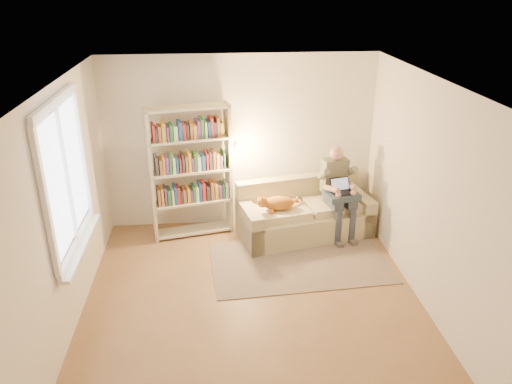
{
  "coord_description": "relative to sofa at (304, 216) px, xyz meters",
  "views": [
    {
      "loc": [
        -0.42,
        -4.84,
        3.59
      ],
      "look_at": [
        0.12,
        1.0,
        1.03
      ],
      "focal_mm": 35.0,
      "sensor_mm": 36.0,
      "label": 1
    }
  ],
  "objects": [
    {
      "name": "window",
      "position": [
        -2.85,
        -1.54,
        1.08
      ],
      "size": [
        0.12,
        1.52,
        1.69
      ],
      "color": "white",
      "rests_on": "wall_left"
    },
    {
      "name": "cat",
      "position": [
        -0.43,
        -0.22,
        0.33
      ],
      "size": [
        0.66,
        0.33,
        0.25
      ],
      "rotation": [
        0.0,
        0.0,
        0.21
      ],
      "color": "orange",
      "rests_on": "sofa"
    },
    {
      "name": "wall_left",
      "position": [
        -2.91,
        -1.74,
        1.0
      ],
      "size": [
        0.02,
        4.5,
        2.6
      ],
      "primitive_type": "cube",
      "color": "silver",
      "rests_on": "floor"
    },
    {
      "name": "laptop",
      "position": [
        0.45,
        -0.17,
        0.49
      ],
      "size": [
        0.34,
        0.32,
        0.24
      ],
      "rotation": [
        0.0,
        0.0,
        0.21
      ],
      "color": "black",
      "rests_on": "blanket"
    },
    {
      "name": "person",
      "position": [
        0.47,
        -0.05,
        0.47
      ],
      "size": [
        0.47,
        0.64,
        1.35
      ],
      "rotation": [
        0.0,
        0.0,
        0.21
      ],
      "color": "#6B6C57",
      "rests_on": "sofa"
    },
    {
      "name": "wall_front",
      "position": [
        -0.91,
        -3.99,
        1.0
      ],
      "size": [
        4.0,
        0.02,
        2.6
      ],
      "primitive_type": "cube",
      "color": "silver",
      "rests_on": "floor"
    },
    {
      "name": "rug",
      "position": [
        -0.2,
        -0.83,
        -0.29
      ],
      "size": [
        2.45,
        1.55,
        0.01
      ],
      "primitive_type": "cube",
      "rotation": [
        0.0,
        0.0,
        0.06
      ],
      "color": "#7C6B5A",
      "rests_on": "floor"
    },
    {
      "name": "floor",
      "position": [
        -0.91,
        -1.74,
        -0.3
      ],
      "size": [
        4.5,
        4.5,
        0.0
      ],
      "primitive_type": "plane",
      "color": "brown",
      "rests_on": "ground"
    },
    {
      "name": "blanket",
      "position": [
        0.46,
        -0.18,
        0.39
      ],
      "size": [
        0.53,
        0.46,
        0.08
      ],
      "primitive_type": "cube",
      "rotation": [
        0.0,
        0.0,
        0.21
      ],
      "color": "#283646",
      "rests_on": "person"
    },
    {
      "name": "wall_back",
      "position": [
        -0.91,
        0.51,
        1.0
      ],
      "size": [
        4.0,
        0.02,
        2.6
      ],
      "primitive_type": "cube",
      "color": "silver",
      "rests_on": "floor"
    },
    {
      "name": "sofa",
      "position": [
        0.0,
        0.0,
        0.0
      ],
      "size": [
        2.06,
        1.24,
        0.82
      ],
      "rotation": [
        0.0,
        0.0,
        0.21
      ],
      "color": "tan",
      "rests_on": "floor"
    },
    {
      "name": "wall_right",
      "position": [
        1.09,
        -1.74,
        1.0
      ],
      "size": [
        0.02,
        4.5,
        2.6
      ],
      "primitive_type": "cube",
      "color": "silver",
      "rests_on": "floor"
    },
    {
      "name": "bookshelf",
      "position": [
        -1.64,
        0.16,
        0.79
      ],
      "size": [
        1.34,
        0.53,
        1.97
      ],
      "rotation": [
        0.0,
        0.0,
        0.21
      ],
      "color": "beige",
      "rests_on": "floor"
    },
    {
      "name": "ceiling",
      "position": [
        -0.91,
        -1.74,
        2.3
      ],
      "size": [
        4.0,
        4.5,
        0.02
      ],
      "primitive_type": "cube",
      "color": "white",
      "rests_on": "wall_back"
    }
  ]
}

